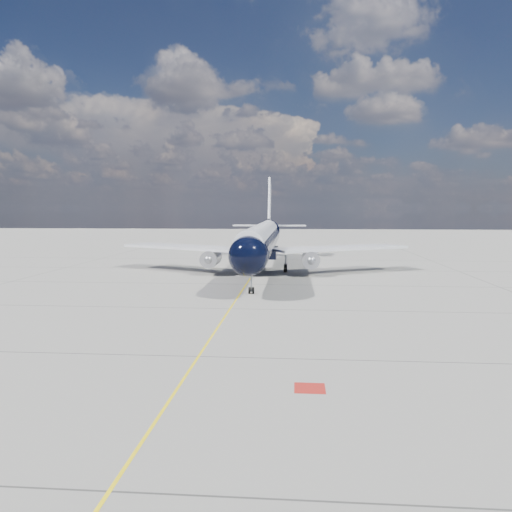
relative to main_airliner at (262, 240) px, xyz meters
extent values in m
plane|color=gray|center=(-1.09, -7.36, -4.70)|extent=(320.00, 320.00, 0.00)
cube|color=yellow|center=(-1.09, -12.36, -4.70)|extent=(0.16, 160.00, 0.01)
cube|color=maroon|center=(5.71, -47.36, -4.70)|extent=(1.60, 1.60, 0.01)
cylinder|color=black|center=(0.01, -1.46, -0.21)|extent=(4.36, 40.66, 4.06)
sphere|color=black|center=(0.17, -22.84, -0.21)|extent=(4.09, 4.09, 4.06)
cone|color=black|center=(-0.17, 23.67, 0.43)|extent=(4.12, 7.51, 4.06)
cylinder|color=white|center=(0.01, -1.46, 0.81)|extent=(3.49, 42.79, 3.17)
cube|color=black|center=(0.17, -23.06, 0.38)|extent=(2.58, 1.30, 0.59)
cube|color=white|center=(-11.23, 0.06, -1.17)|extent=(20.67, 14.24, 0.34)
cube|color=white|center=(11.23, 0.23, -1.17)|extent=(20.60, 14.47, 0.34)
cube|color=black|center=(0.01, -1.46, -1.71)|extent=(4.57, 10.73, 1.07)
cylinder|color=#B6B6BD|center=(-6.92, -3.65, -2.40)|extent=(2.43, 4.94, 2.40)
cylinder|color=#B6B6BD|center=(6.98, -3.54, -2.40)|extent=(2.43, 4.94, 2.40)
sphere|color=gray|center=(-6.91, -5.89, -2.40)|extent=(1.18, 1.18, 1.18)
sphere|color=gray|center=(6.99, -5.79, -2.40)|extent=(1.18, 1.18, 1.18)
cube|color=white|center=(-6.92, -3.43, -1.60)|extent=(0.26, 3.42, 1.18)
cube|color=white|center=(6.97, -3.33, -1.60)|extent=(0.26, 3.42, 1.18)
cube|color=white|center=(-0.17, 23.13, 5.89)|extent=(0.39, 6.78, 9.12)
cube|color=white|center=(-0.17, 23.67, 1.29)|extent=(13.93, 3.52, 0.24)
cylinder|color=gray|center=(0.14, -19.10, -3.36)|extent=(0.19, 0.19, 2.25)
cylinder|color=black|center=(-0.07, -19.10, -4.33)|extent=(0.20, 0.75, 0.75)
cylinder|color=black|center=(0.35, -19.10, -4.33)|extent=(0.20, 0.75, 0.75)
cylinder|color=gray|center=(-3.42, 0.12, -3.26)|extent=(0.28, 0.28, 2.03)
cylinder|color=gray|center=(3.42, 0.17, -3.26)|extent=(0.28, 0.28, 2.03)
cylinder|color=black|center=(-3.42, -0.47, -4.11)|extent=(0.49, 1.18, 1.18)
cylinder|color=black|center=(-3.43, 0.71, -4.11)|extent=(0.49, 1.18, 1.18)
cylinder|color=black|center=(3.42, -0.42, -4.11)|extent=(0.49, 1.18, 1.18)
cylinder|color=black|center=(3.42, 0.76, -4.11)|extent=(0.49, 1.18, 1.18)
camera|label=1|loc=(4.95, -72.42, 4.53)|focal=35.00mm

